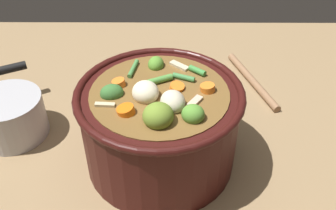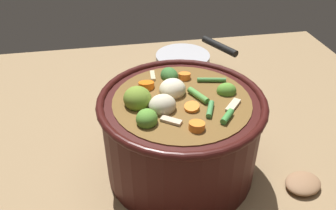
{
  "view_description": "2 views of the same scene",
  "coord_description": "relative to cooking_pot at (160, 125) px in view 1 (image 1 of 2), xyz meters",
  "views": [
    {
      "loc": [
        -0.48,
        -0.02,
        0.51
      ],
      "look_at": [
        -0.01,
        -0.01,
        0.13
      ],
      "focal_mm": 40.53,
      "sensor_mm": 36.0,
      "label": 1
    },
    {
      "loc": [
        -0.1,
        -0.45,
        0.46
      ],
      "look_at": [
        -0.02,
        0.02,
        0.13
      ],
      "focal_mm": 37.27,
      "sensor_mm": 36.0,
      "label": 2
    }
  ],
  "objects": [
    {
      "name": "cooking_pot",
      "position": [
        0.0,
        0.0,
        0.0
      ],
      "size": [
        0.27,
        0.27,
        0.18
      ],
      "color": "#38110F",
      "rests_on": "ground_plane"
    },
    {
      "name": "ground_plane",
      "position": [
        0.0,
        -0.0,
        -0.08
      ],
      "size": [
        1.1,
        1.1,
        0.0
      ],
      "primitive_type": "plane",
      "color": "#8C704C"
    },
    {
      "name": "small_saucepan",
      "position": [
        0.07,
        0.29,
        -0.04
      ],
      "size": [
        0.21,
        0.18,
        0.08
      ],
      "color": "#ADADB2",
      "rests_on": "ground_plane"
    },
    {
      "name": "wooden_spoon",
      "position": [
        0.22,
        -0.14,
        -0.07
      ],
      "size": [
        0.22,
        0.2,
        0.02
      ],
      "color": "#8D6646",
      "rests_on": "ground_plane"
    }
  ]
}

